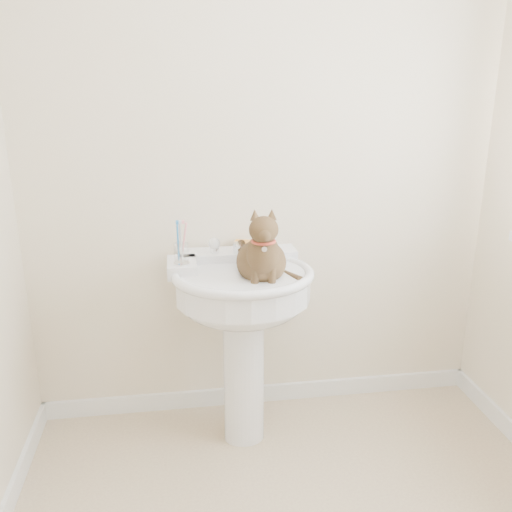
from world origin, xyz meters
name	(u,v)px	position (x,y,z in m)	size (l,w,h in m)	color
wall_back	(264,160)	(0.00, 1.10, 1.25)	(2.20, 0.00, 2.50)	beige
baseboard_back	(263,393)	(0.00, 1.09, 0.04)	(2.20, 0.02, 0.09)	white
pedestal_sink	(242,304)	(-0.14, 0.81, 0.67)	(0.62, 0.61, 0.86)	white
faucet	(238,244)	(-0.14, 0.96, 0.90)	(0.28, 0.12, 0.14)	silver
soap_bar	(244,244)	(-0.10, 1.05, 0.87)	(0.09, 0.06, 0.03)	orange
toothbrush_cup	(181,253)	(-0.39, 0.84, 0.90)	(0.07, 0.07, 0.19)	silver
cat	(262,257)	(-0.06, 0.74, 0.90)	(0.23, 0.29, 0.42)	brown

